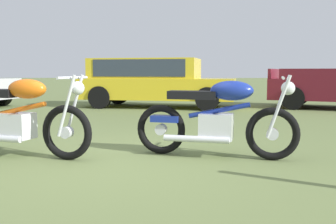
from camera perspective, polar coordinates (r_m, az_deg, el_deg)
The scene contains 4 objects.
ground_plane at distance 4.66m, azimuth -8.64°, elevation -7.19°, with size 120.00×120.00×0.00m, color olive.
motorcycle_orange at distance 5.19m, azimuth -21.33°, elevation -0.73°, with size 2.08×0.88×1.02m.
motorcycle_blue at distance 4.81m, azimuth 7.15°, elevation -0.94°, with size 1.97×0.79×1.02m.
car_yellow at distance 11.60m, azimuth -2.34°, elevation 4.86°, with size 4.70×2.52×1.43m.
Camera 1 is at (0.81, -4.46, 1.05)m, focal length 41.70 mm.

